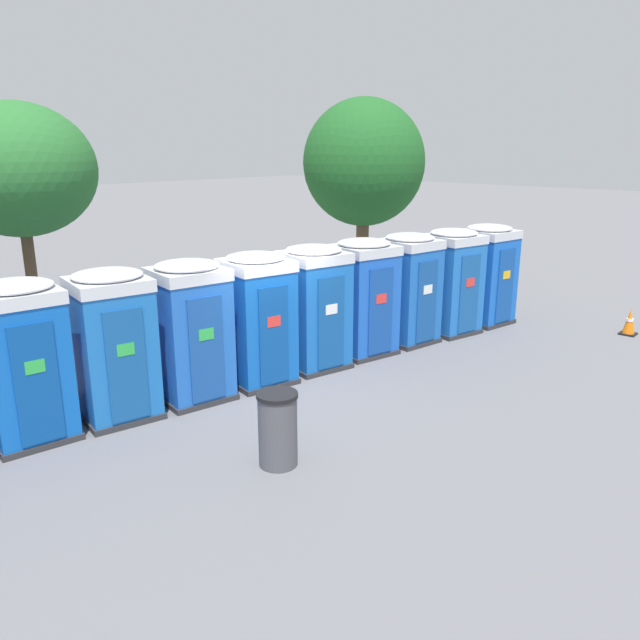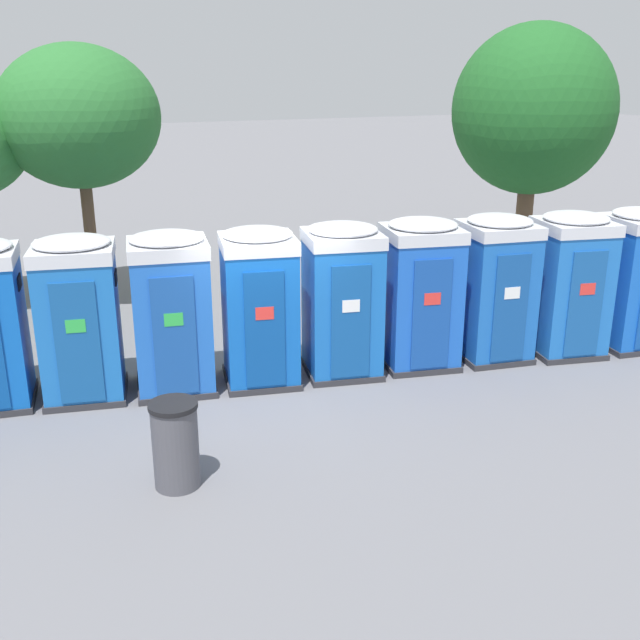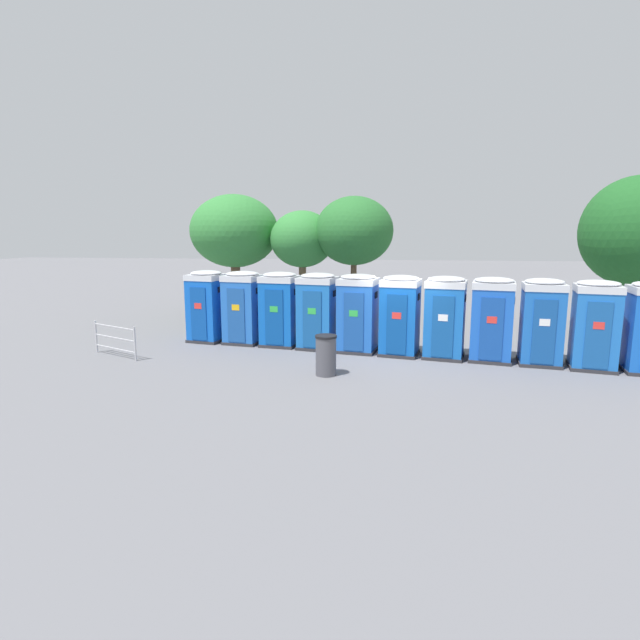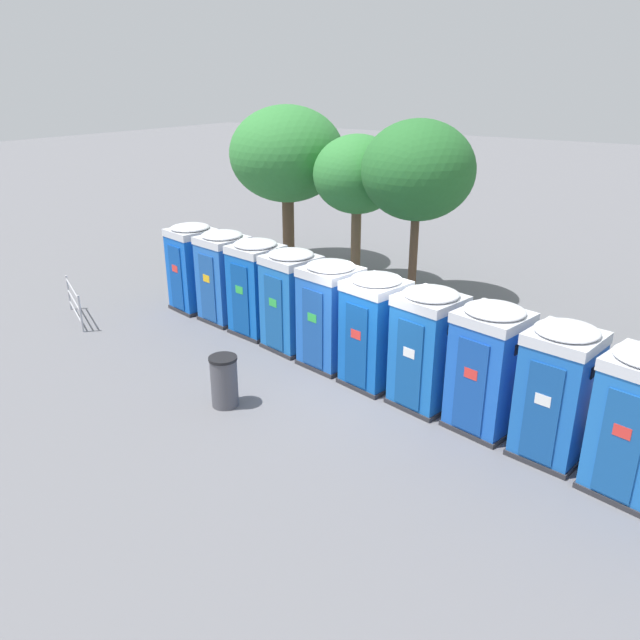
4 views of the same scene
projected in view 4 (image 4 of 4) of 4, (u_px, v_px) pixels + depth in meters
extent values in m
plane|color=slate|center=(370.00, 384.00, 14.02)|extent=(120.00, 120.00, 0.00)
cube|color=#2D2D33|center=(196.00, 306.00, 18.58)|extent=(1.36, 1.40, 0.10)
cube|color=blue|center=(193.00, 271.00, 18.17)|extent=(1.30, 1.33, 2.10)
cube|color=#0E459F|center=(176.00, 278.00, 17.82)|extent=(0.60, 0.15, 1.85)
cube|color=red|center=(175.00, 269.00, 17.71)|extent=(0.28, 0.06, 0.20)
cube|color=black|center=(202.00, 250.00, 17.53)|extent=(0.09, 0.36, 0.20)
cube|color=silver|center=(190.00, 232.00, 17.75)|extent=(1.34, 1.37, 0.20)
ellipsoid|color=silver|center=(190.00, 227.00, 17.70)|extent=(1.27, 1.30, 0.18)
cube|color=#2D2D33|center=(227.00, 317.00, 17.73)|extent=(1.37, 1.36, 0.10)
cube|color=blue|center=(224.00, 281.00, 17.33)|extent=(1.30, 1.30, 2.10)
cube|color=#1B4D9A|center=(207.00, 288.00, 16.96)|extent=(0.63, 0.12, 1.85)
cube|color=yellow|center=(206.00, 279.00, 16.85)|extent=(0.28, 0.05, 0.20)
cube|color=black|center=(236.00, 259.00, 16.68)|extent=(0.08, 0.36, 0.20)
cube|color=silver|center=(222.00, 240.00, 16.91)|extent=(1.34, 1.34, 0.20)
ellipsoid|color=silver|center=(222.00, 235.00, 16.85)|extent=(1.28, 1.27, 0.18)
cube|color=#2D2D33|center=(258.00, 330.00, 16.85)|extent=(1.35, 1.35, 0.10)
cube|color=blue|center=(257.00, 292.00, 16.44)|extent=(1.29, 1.28, 2.10)
cube|color=#0C4597|center=(240.00, 300.00, 16.07)|extent=(0.63, 0.11, 1.85)
cube|color=green|center=(239.00, 290.00, 15.96)|extent=(0.28, 0.04, 0.20)
cube|color=black|center=(271.00, 269.00, 15.81)|extent=(0.07, 0.36, 0.20)
cube|color=silver|center=(255.00, 249.00, 16.02)|extent=(1.33, 1.32, 0.20)
ellipsoid|color=silver|center=(255.00, 244.00, 15.97)|extent=(1.26, 1.26, 0.18)
cube|color=#2D2D33|center=(292.00, 345.00, 15.92)|extent=(1.42, 1.41, 0.10)
cube|color=blue|center=(292.00, 305.00, 15.52)|extent=(1.35, 1.34, 2.10)
cube|color=#154F95|center=(274.00, 313.00, 15.17)|extent=(0.63, 0.15, 1.85)
cube|color=green|center=(273.00, 303.00, 15.06)|extent=(0.28, 0.06, 0.20)
cube|color=black|center=(307.00, 282.00, 14.86)|extent=(0.09, 0.36, 0.20)
cube|color=silver|center=(291.00, 260.00, 15.10)|extent=(1.39, 1.38, 0.20)
ellipsoid|color=silver|center=(291.00, 254.00, 15.05)|extent=(1.32, 1.31, 0.18)
cube|color=#2D2D33|center=(330.00, 362.00, 15.00)|extent=(1.40, 1.38, 0.10)
cube|color=blue|center=(330.00, 319.00, 14.60)|extent=(1.33, 1.32, 2.10)
cube|color=#194A9B|center=(313.00, 329.00, 14.24)|extent=(0.63, 0.14, 1.85)
cube|color=green|center=(312.00, 318.00, 14.12)|extent=(0.28, 0.05, 0.20)
cube|color=black|center=(350.00, 295.00, 13.94)|extent=(0.08, 0.36, 0.20)
cube|color=silver|center=(331.00, 272.00, 14.17)|extent=(1.37, 1.36, 0.20)
ellipsoid|color=silver|center=(331.00, 266.00, 14.12)|extent=(1.31, 1.29, 0.18)
cube|color=#2D2D33|center=(373.00, 380.00, 14.08)|extent=(1.39, 1.40, 0.10)
cube|color=blue|center=(374.00, 336.00, 13.67)|extent=(1.32, 1.34, 2.10)
cube|color=#0D4595|center=(356.00, 346.00, 13.33)|extent=(0.61, 0.15, 1.85)
cube|color=red|center=(356.00, 335.00, 13.21)|extent=(0.28, 0.06, 0.20)
cube|color=black|center=(396.00, 311.00, 13.02)|extent=(0.09, 0.36, 0.20)
cube|color=silver|center=(376.00, 286.00, 13.25)|extent=(1.36, 1.38, 0.20)
ellipsoid|color=silver|center=(376.00, 279.00, 13.20)|extent=(1.29, 1.31, 0.18)
cube|color=#2D2D33|center=(424.00, 401.00, 13.20)|extent=(1.42, 1.41, 0.10)
cube|color=blue|center=(427.00, 353.00, 12.80)|extent=(1.35, 1.35, 2.10)
cube|color=#124B95|center=(409.00, 365.00, 12.45)|extent=(0.62, 0.16, 1.85)
cube|color=white|center=(409.00, 353.00, 12.34)|extent=(0.28, 0.06, 0.20)
cube|color=black|center=(453.00, 328.00, 12.13)|extent=(0.10, 0.36, 0.20)
cube|color=silver|center=(431.00, 301.00, 12.38)|extent=(1.39, 1.39, 0.20)
ellipsoid|color=silver|center=(431.00, 294.00, 12.32)|extent=(1.32, 1.32, 0.18)
cube|color=#2D2D33|center=(482.00, 424.00, 12.33)|extent=(1.44, 1.42, 0.10)
cube|color=blue|center=(488.00, 374.00, 11.93)|extent=(1.37, 1.35, 2.10)
cube|color=#15459C|center=(470.00, 387.00, 11.58)|extent=(0.64, 0.16, 1.85)
cube|color=red|center=(471.00, 374.00, 11.47)|extent=(0.28, 0.06, 0.20)
cube|color=black|center=(520.00, 348.00, 11.26)|extent=(0.09, 0.36, 0.20)
cube|color=silver|center=(494.00, 318.00, 11.51)|extent=(1.41, 1.39, 0.20)
ellipsoid|color=silver|center=(495.00, 310.00, 11.45)|extent=(1.34, 1.32, 0.18)
cube|color=#2D2D33|center=(548.00, 451.00, 11.43)|extent=(1.33, 1.36, 0.10)
cube|color=blue|center=(556.00, 398.00, 11.02)|extent=(1.27, 1.29, 2.10)
cube|color=#144994|center=(541.00, 414.00, 10.66)|extent=(0.61, 0.12, 1.85)
cube|color=white|center=(543.00, 400.00, 10.54)|extent=(0.28, 0.05, 0.20)
cube|color=black|center=(596.00, 371.00, 10.39)|extent=(0.08, 0.36, 0.20)
cube|color=silver|center=(566.00, 338.00, 10.60)|extent=(1.31, 1.33, 0.20)
ellipsoid|color=silver|center=(567.00, 330.00, 10.55)|extent=(1.24, 1.27, 0.18)
cube|color=#2D2D33|center=(623.00, 486.00, 10.46)|extent=(1.41, 1.41, 0.10)
cube|color=blue|center=(635.00, 429.00, 10.06)|extent=(1.34, 1.35, 2.10)
cube|color=#174F99|center=(619.00, 447.00, 9.72)|extent=(0.62, 0.16, 1.85)
cube|color=red|center=(622.00, 432.00, 9.60)|extent=(0.28, 0.06, 0.20)
cylinder|color=brown|center=(413.00, 250.00, 18.71)|extent=(0.25, 0.25, 3.15)
ellipsoid|color=#286B2D|center=(418.00, 170.00, 17.84)|extent=(3.28, 3.28, 2.87)
cylinder|color=brown|center=(356.00, 241.00, 20.26)|extent=(0.32, 0.32, 2.91)
ellipsoid|color=#337F38|center=(357.00, 174.00, 19.48)|extent=(2.78, 2.78, 2.45)
cylinder|color=brown|center=(288.00, 223.00, 22.41)|extent=(0.42, 0.42, 3.04)
ellipsoid|color=#337F38|center=(287.00, 154.00, 21.52)|extent=(3.98, 3.98, 3.27)
cylinder|color=#4C4C54|center=(224.00, 383.00, 12.95)|extent=(0.56, 0.56, 1.05)
cylinder|color=black|center=(223.00, 358.00, 12.74)|extent=(0.59, 0.59, 0.06)
cylinder|color=#B7B7BC|center=(68.00, 293.00, 18.30)|extent=(0.06, 0.06, 1.05)
cylinder|color=#B7B7BC|center=(81.00, 314.00, 16.67)|extent=(0.06, 0.06, 1.05)
cylinder|color=#B7B7BC|center=(72.00, 288.00, 17.33)|extent=(1.82, 0.90, 0.04)
cylinder|color=#B7B7BC|center=(74.00, 300.00, 17.46)|extent=(1.82, 0.90, 0.04)
cylinder|color=#B7B7BC|center=(76.00, 312.00, 17.59)|extent=(1.82, 0.90, 0.04)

